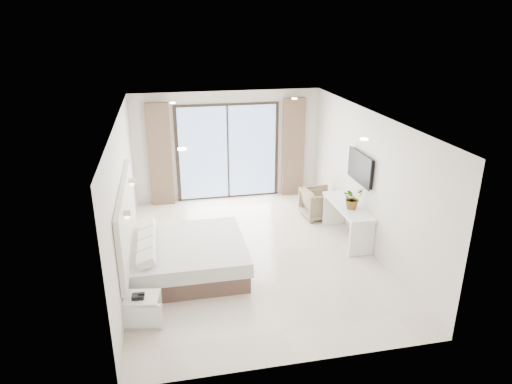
{
  "coord_description": "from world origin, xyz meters",
  "views": [
    {
      "loc": [
        -1.52,
        -7.76,
        4.32
      ],
      "look_at": [
        0.16,
        0.4,
        1.13
      ],
      "focal_mm": 32.0,
      "sensor_mm": 36.0,
      "label": 1
    }
  ],
  "objects_px": {
    "bed": "(186,257)",
    "console_desk": "(347,214)",
    "nightstand": "(143,310)",
    "armchair": "(319,202)"
  },
  "relations": [
    {
      "from": "bed",
      "to": "nightstand",
      "type": "distance_m",
      "value": 1.56
    },
    {
      "from": "console_desk",
      "to": "armchair",
      "type": "distance_m",
      "value": 1.22
    },
    {
      "from": "armchair",
      "to": "nightstand",
      "type": "bearing_deg",
      "value": 125.24
    },
    {
      "from": "nightstand",
      "to": "console_desk",
      "type": "relative_size",
      "value": 0.35
    },
    {
      "from": "bed",
      "to": "armchair",
      "type": "relative_size",
      "value": 2.76
    },
    {
      "from": "bed",
      "to": "console_desk",
      "type": "xyz_separation_m",
      "value": [
        3.33,
        0.65,
        0.26
      ]
    },
    {
      "from": "console_desk",
      "to": "armchair",
      "type": "height_order",
      "value": "console_desk"
    },
    {
      "from": "nightstand",
      "to": "console_desk",
      "type": "xyz_separation_m",
      "value": [
        4.06,
        2.02,
        0.33
      ]
    },
    {
      "from": "armchair",
      "to": "bed",
      "type": "bearing_deg",
      "value": 115.87
    },
    {
      "from": "bed",
      "to": "console_desk",
      "type": "relative_size",
      "value": 1.25
    }
  ]
}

